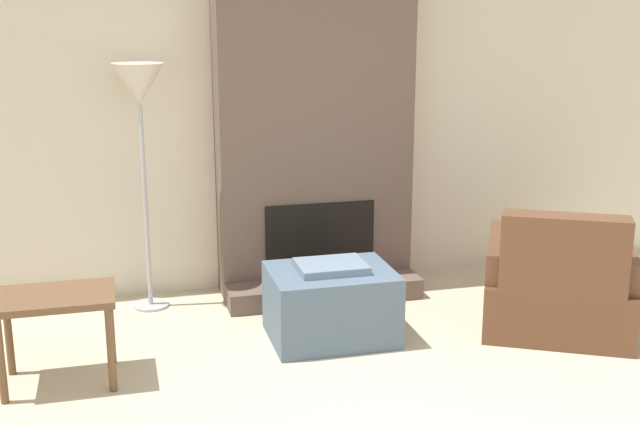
# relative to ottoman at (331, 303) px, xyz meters

# --- Properties ---
(wall_back) EXTENTS (8.03, 0.06, 2.60)m
(wall_back) POSITION_rel_ottoman_xyz_m (0.13, 1.18, 1.06)
(wall_back) COLOR beige
(wall_back) RESTS_ON ground_plane
(fireplace) EXTENTS (1.42, 0.64, 2.60)m
(fireplace) POSITION_rel_ottoman_xyz_m (0.13, 0.96, 1.00)
(fireplace) COLOR brown
(fireplace) RESTS_ON ground_plane
(ottoman) EXTENTS (0.78, 0.62, 0.51)m
(ottoman) POSITION_rel_ottoman_xyz_m (0.00, 0.00, 0.00)
(ottoman) COLOR slate
(ottoman) RESTS_ON ground_plane
(armchair) EXTENTS (1.29, 1.33, 0.85)m
(armchair) POSITION_rel_ottoman_xyz_m (1.50, -0.20, 0.02)
(armchair) COLOR brown
(armchair) RESTS_ON ground_plane
(side_table) EXTENTS (0.65, 0.45, 0.53)m
(side_table) POSITION_rel_ottoman_xyz_m (-1.66, -0.23, 0.21)
(side_table) COLOR brown
(side_table) RESTS_ON ground_plane
(floor_lamp_left) EXTENTS (0.35, 0.35, 1.72)m
(floor_lamp_left) POSITION_rel_ottoman_xyz_m (-1.10, 0.87, 1.26)
(floor_lamp_left) COLOR #ADADB2
(floor_lamp_left) RESTS_ON ground_plane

